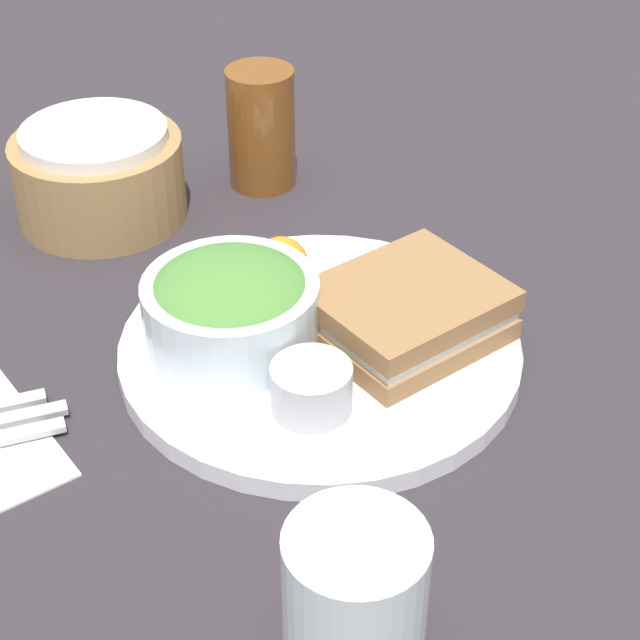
{
  "coord_description": "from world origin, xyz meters",
  "views": [
    {
      "loc": [
        -0.38,
        -0.52,
        0.51
      ],
      "look_at": [
        0.0,
        0.0,
        0.04
      ],
      "focal_mm": 60.0,
      "sensor_mm": 36.0,
      "label": 1
    }
  ],
  "objects_px": {
    "salad_bowl": "(231,305)",
    "bread_basket": "(99,174)",
    "drink_glass": "(261,128)",
    "sandwich": "(407,312)",
    "dressing_cup": "(311,388)",
    "water_glass": "(355,601)",
    "plate": "(320,349)"
  },
  "relations": [
    {
      "from": "sandwich",
      "to": "water_glass",
      "type": "height_order",
      "value": "water_glass"
    },
    {
      "from": "salad_bowl",
      "to": "bread_basket",
      "type": "relative_size",
      "value": 0.86
    },
    {
      "from": "dressing_cup",
      "to": "bread_basket",
      "type": "bearing_deg",
      "value": 87.52
    },
    {
      "from": "drink_glass",
      "to": "bread_basket",
      "type": "bearing_deg",
      "value": 167.07
    },
    {
      "from": "bread_basket",
      "to": "water_glass",
      "type": "bearing_deg",
      "value": -101.91
    },
    {
      "from": "drink_glass",
      "to": "sandwich",
      "type": "bearing_deg",
      "value": -102.06
    },
    {
      "from": "drink_glass",
      "to": "water_glass",
      "type": "height_order",
      "value": "drink_glass"
    },
    {
      "from": "plate",
      "to": "bread_basket",
      "type": "bearing_deg",
      "value": 96.87
    },
    {
      "from": "salad_bowl",
      "to": "drink_glass",
      "type": "xyz_separation_m",
      "value": [
        0.17,
        0.22,
        0.01
      ]
    },
    {
      "from": "plate",
      "to": "drink_glass",
      "type": "height_order",
      "value": "drink_glass"
    },
    {
      "from": "sandwich",
      "to": "salad_bowl",
      "type": "xyz_separation_m",
      "value": [
        -0.11,
        0.07,
        0.01
      ]
    },
    {
      "from": "salad_bowl",
      "to": "bread_basket",
      "type": "xyz_separation_m",
      "value": [
        0.02,
        0.25,
        -0.01
      ]
    },
    {
      "from": "sandwich",
      "to": "salad_bowl",
      "type": "bearing_deg",
      "value": 147.43
    },
    {
      "from": "bread_basket",
      "to": "water_glass",
      "type": "height_order",
      "value": "water_glass"
    },
    {
      "from": "plate",
      "to": "sandwich",
      "type": "relative_size",
      "value": 2.24
    },
    {
      "from": "dressing_cup",
      "to": "drink_glass",
      "type": "relative_size",
      "value": 0.5
    },
    {
      "from": "salad_bowl",
      "to": "sandwich",
      "type": "bearing_deg",
      "value": -32.57
    },
    {
      "from": "sandwich",
      "to": "drink_glass",
      "type": "bearing_deg",
      "value": 77.94
    },
    {
      "from": "sandwich",
      "to": "drink_glass",
      "type": "distance_m",
      "value": 0.3
    },
    {
      "from": "dressing_cup",
      "to": "salad_bowl",
      "type": "bearing_deg",
      "value": 92.01
    },
    {
      "from": "dressing_cup",
      "to": "bread_basket",
      "type": "height_order",
      "value": "bread_basket"
    },
    {
      "from": "water_glass",
      "to": "dressing_cup",
      "type": "bearing_deg",
      "value": 61.03
    },
    {
      "from": "plate",
      "to": "bread_basket",
      "type": "distance_m",
      "value": 0.3
    },
    {
      "from": "bread_basket",
      "to": "drink_glass",
      "type": "bearing_deg",
      "value": -12.93
    },
    {
      "from": "plate",
      "to": "sandwich",
      "type": "distance_m",
      "value": 0.07
    },
    {
      "from": "plate",
      "to": "dressing_cup",
      "type": "xyz_separation_m",
      "value": [
        -0.05,
        -0.06,
        0.03
      ]
    },
    {
      "from": "sandwich",
      "to": "dressing_cup",
      "type": "distance_m",
      "value": 0.11
    },
    {
      "from": "dressing_cup",
      "to": "water_glass",
      "type": "relative_size",
      "value": 0.6
    },
    {
      "from": "dressing_cup",
      "to": "drink_glass",
      "type": "bearing_deg",
      "value": 61.73
    },
    {
      "from": "sandwich",
      "to": "dressing_cup",
      "type": "height_order",
      "value": "sandwich"
    },
    {
      "from": "salad_bowl",
      "to": "drink_glass",
      "type": "distance_m",
      "value": 0.28
    },
    {
      "from": "sandwich",
      "to": "drink_glass",
      "type": "height_order",
      "value": "drink_glass"
    }
  ]
}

